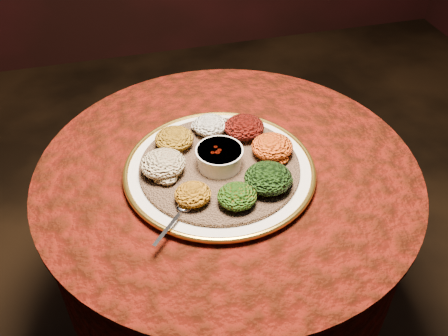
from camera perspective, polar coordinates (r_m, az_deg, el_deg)
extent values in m
plane|color=black|center=(1.81, 0.30, -17.62)|extent=(4.00, 4.00, 0.00)
cylinder|color=black|center=(1.80, 0.30, -17.30)|extent=(0.44, 0.44, 0.04)
cylinder|color=black|center=(1.53, 0.35, -11.08)|extent=(0.12, 0.12, 0.68)
cylinder|color=black|center=(1.27, 0.41, -1.12)|extent=(0.80, 0.80, 0.04)
cylinder|color=#480C06|center=(1.37, 0.38, -5.59)|extent=(0.93, 0.93, 0.34)
cylinder|color=#480C06|center=(1.25, 0.42, -0.20)|extent=(0.96, 0.96, 0.01)
cylinder|color=white|center=(1.22, -0.51, -0.32)|extent=(0.52, 0.52, 0.02)
torus|color=#BC8E2F|center=(1.22, -0.51, -0.07)|extent=(0.47, 0.47, 0.01)
cylinder|color=#8B6445|center=(1.21, -0.51, 0.17)|extent=(0.45, 0.45, 0.01)
cylinder|color=white|center=(1.19, -0.52, 1.21)|extent=(0.11, 0.11, 0.05)
cylinder|color=white|center=(1.18, -0.53, 2.00)|extent=(0.11, 0.11, 0.01)
cylinder|color=#520804|center=(1.18, -0.53, 1.74)|extent=(0.09, 0.09, 0.01)
ellipsoid|color=silver|center=(1.10, -4.52, -4.47)|extent=(0.04, 0.03, 0.01)
cube|color=silver|center=(1.06, -6.45, -6.89)|extent=(0.08, 0.09, 0.00)
ellipsoid|color=white|center=(1.30, -1.61, 4.92)|extent=(0.09, 0.09, 0.04)
ellipsoid|color=black|center=(1.29, 2.32, 4.69)|extent=(0.10, 0.10, 0.05)
ellipsoid|color=#AC750E|center=(1.23, 5.52, 2.44)|extent=(0.10, 0.10, 0.05)
ellipsoid|color=black|center=(1.14, 5.07, -1.16)|extent=(0.11, 0.11, 0.05)
ellipsoid|color=#9C3B0A|center=(1.10, 1.50, -3.23)|extent=(0.09, 0.08, 0.04)
ellipsoid|color=#BA6E10|center=(1.11, -3.59, -3.01)|extent=(0.08, 0.08, 0.04)
ellipsoid|color=maroon|center=(1.18, -6.98, 0.48)|extent=(0.11, 0.10, 0.05)
ellipsoid|color=#9F6C13|center=(1.26, -5.71, 3.34)|extent=(0.10, 0.09, 0.05)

